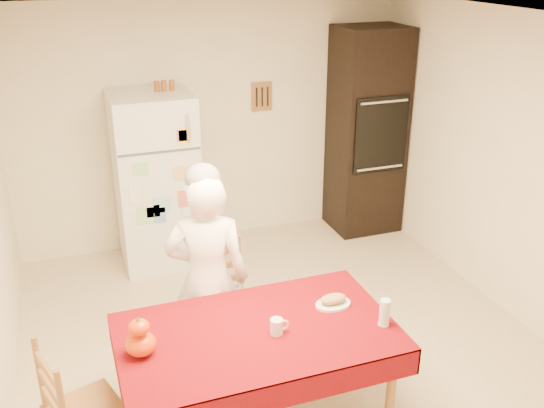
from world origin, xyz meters
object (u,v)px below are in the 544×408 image
pumpkin_lower (141,344)px  wine_glass (385,312)px  bread_plate (333,304)px  dining_table (257,340)px  seated_woman (208,280)px  chair_far (221,298)px  oven_cabinet (367,132)px  refrigerator (156,181)px  coffee_mug (277,326)px

pumpkin_lower → wine_glass: 1.48m
bread_plate → dining_table: bearing=-169.8°
seated_woman → wine_glass: (0.91, -0.84, 0.05)m
chair_far → pumpkin_lower: size_ratio=5.27×
dining_table → pumpkin_lower: size_ratio=9.43×
oven_cabinet → pumpkin_lower: (-2.81, -2.59, -0.27)m
dining_table → bread_plate: size_ratio=7.08×
refrigerator → bread_plate: 2.56m
refrigerator → bread_plate: (0.73, -2.45, -0.08)m
oven_cabinet → chair_far: 2.82m
chair_far → bread_plate: chair_far is taller
pumpkin_lower → dining_table: bearing=-0.9°
wine_glass → coffee_mug: bearing=168.3°
refrigerator → coffee_mug: bearing=-84.0°
chair_far → coffee_mug: bearing=-85.4°
oven_cabinet → wine_glass: size_ratio=12.50×
oven_cabinet → pumpkin_lower: bearing=-137.4°
seated_woman → oven_cabinet: bearing=-122.7°
chair_far → seated_woman: (-0.14, -0.19, 0.29)m
chair_far → pumpkin_lower: bearing=-132.7°
refrigerator → pumpkin_lower: (-0.53, -2.54, -0.02)m
chair_far → wine_glass: (0.77, -1.03, 0.34)m
chair_far → coffee_mug: (0.11, -0.90, 0.30)m
coffee_mug → pumpkin_lower: pumpkin_lower is taller
dining_table → chair_far: bearing=90.6°
pumpkin_lower → bread_plate: pumpkin_lower is taller
seated_woman → dining_table: bearing=119.5°
refrigerator → pumpkin_lower: refrigerator is taller
oven_cabinet → dining_table: bearing=-129.1°
refrigerator → coffee_mug: refrigerator is taller
chair_far → bread_plate: bearing=-54.5°
pumpkin_lower → wine_glass: wine_glass is taller
refrigerator → oven_cabinet: 2.29m
bread_plate → coffee_mug: bearing=-159.8°
seated_woman → wine_glass: seated_woman is taller
refrigerator → seated_woman: (0.02, -1.91, -0.05)m
pumpkin_lower → wine_glass: (1.46, -0.21, 0.02)m
oven_cabinet → pumpkin_lower: 3.83m
coffee_mug → pumpkin_lower: bearing=174.5°
seated_woman → coffee_mug: 0.75m
dining_table → chair_far: (-0.01, 0.83, -0.18)m
coffee_mug → pumpkin_lower: 0.81m
oven_cabinet → seated_woman: oven_cabinet is taller
refrigerator → dining_table: bearing=-86.2°
dining_table → pumpkin_lower: pumpkin_lower is taller
refrigerator → chair_far: refrigerator is taller
dining_table → coffee_mug: (0.10, -0.07, 0.12)m
chair_far → bread_plate: size_ratio=3.96×
refrigerator → oven_cabinet: bearing=1.2°
refrigerator → chair_far: (0.16, -1.72, -0.34)m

